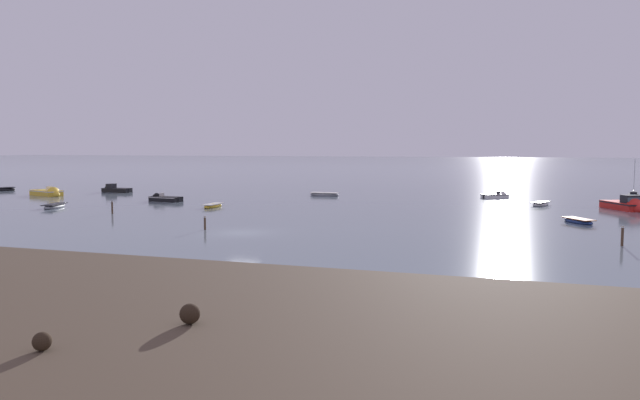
{
  "coord_description": "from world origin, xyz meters",
  "views": [
    {
      "loc": [
        20.81,
        -43.37,
        6.77
      ],
      "look_at": [
        -2.1,
        26.38,
        0.39
      ],
      "focal_mm": 34.03,
      "sensor_mm": 36.0,
      "label": 1
    }
  ],
  "objects_px": {
    "rowboat_moored_6": "(213,206)",
    "mooring_post_right": "(205,223)",
    "motorboat_moored_5": "(629,207)",
    "mooring_post_left": "(622,236)",
    "rowboat_moored_3": "(55,206)",
    "motorboat_moored_1": "(499,196)",
    "rowboat_moored_4": "(578,221)",
    "rowboat_moored_1": "(324,195)",
    "sailboat_moored_0": "(633,197)",
    "motorboat_moored_6": "(50,194)",
    "motorboat_moored_4": "(113,190)",
    "motorboat_moored_3": "(161,199)",
    "mooring_post_near": "(112,208)",
    "rowboat_moored_2": "(541,204)"
  },
  "relations": [
    {
      "from": "mooring_post_near",
      "to": "motorboat_moored_6",
      "type": "bearing_deg",
      "value": 144.14
    },
    {
      "from": "sailboat_moored_0",
      "to": "mooring_post_right",
      "type": "height_order",
      "value": "sailboat_moored_0"
    },
    {
      "from": "sailboat_moored_0",
      "to": "rowboat_moored_6",
      "type": "bearing_deg",
      "value": 129.21
    },
    {
      "from": "motorboat_moored_1",
      "to": "motorboat_moored_5",
      "type": "bearing_deg",
      "value": -81.01
    },
    {
      "from": "motorboat_moored_5",
      "to": "mooring_post_near",
      "type": "xyz_separation_m",
      "value": [
        -50.86,
        -20.21,
        0.26
      ]
    },
    {
      "from": "motorboat_moored_6",
      "to": "mooring_post_right",
      "type": "xyz_separation_m",
      "value": [
        37.85,
        -24.35,
        0.25
      ]
    },
    {
      "from": "motorboat_moored_3",
      "to": "motorboat_moored_5",
      "type": "relative_size",
      "value": 0.73
    },
    {
      "from": "motorboat_moored_6",
      "to": "rowboat_moored_3",
      "type": "bearing_deg",
      "value": -26.74
    },
    {
      "from": "rowboat_moored_6",
      "to": "mooring_post_right",
      "type": "distance_m",
      "value": 19.05
    },
    {
      "from": "motorboat_moored_1",
      "to": "mooring_post_left",
      "type": "distance_m",
      "value": 40.04
    },
    {
      "from": "rowboat_moored_1",
      "to": "motorboat_moored_1",
      "type": "bearing_deg",
      "value": 8.49
    },
    {
      "from": "sailboat_moored_0",
      "to": "motorboat_moored_6",
      "type": "height_order",
      "value": "sailboat_moored_0"
    },
    {
      "from": "motorboat_moored_1",
      "to": "rowboat_moored_6",
      "type": "height_order",
      "value": "motorboat_moored_1"
    },
    {
      "from": "motorboat_moored_1",
      "to": "motorboat_moored_5",
      "type": "height_order",
      "value": "motorboat_moored_5"
    },
    {
      "from": "rowboat_moored_2",
      "to": "mooring_post_near",
      "type": "height_order",
      "value": "mooring_post_near"
    },
    {
      "from": "motorboat_moored_3",
      "to": "motorboat_moored_6",
      "type": "xyz_separation_m",
      "value": [
        -19.49,
        2.34,
        0.06
      ]
    },
    {
      "from": "sailboat_moored_0",
      "to": "mooring_post_left",
      "type": "xyz_separation_m",
      "value": [
        -7.67,
        -43.39,
        0.42
      ]
    },
    {
      "from": "rowboat_moored_3",
      "to": "mooring_post_near",
      "type": "height_order",
      "value": "mooring_post_near"
    },
    {
      "from": "motorboat_moored_5",
      "to": "mooring_post_left",
      "type": "height_order",
      "value": "motorboat_moored_5"
    },
    {
      "from": "mooring_post_left",
      "to": "rowboat_moored_6",
      "type": "bearing_deg",
      "value": 158.81
    },
    {
      "from": "rowboat_moored_1",
      "to": "rowboat_moored_4",
      "type": "distance_m",
      "value": 38.07
    },
    {
      "from": "rowboat_moored_3",
      "to": "mooring_post_right",
      "type": "distance_m",
      "value": 27.29
    },
    {
      "from": "rowboat_moored_4",
      "to": "motorboat_moored_4",
      "type": "xyz_separation_m",
      "value": [
        -63.84,
        18.72,
        0.13
      ]
    },
    {
      "from": "rowboat_moored_6",
      "to": "mooring_post_near",
      "type": "relative_size",
      "value": 2.51
    },
    {
      "from": "sailboat_moored_0",
      "to": "motorboat_moored_3",
      "type": "xyz_separation_m",
      "value": [
        -57.42,
        -23.02,
        -0.01
      ]
    },
    {
      "from": "rowboat_moored_1",
      "to": "rowboat_moored_3",
      "type": "distance_m",
      "value": 34.89
    },
    {
      "from": "motorboat_moored_1",
      "to": "sailboat_moored_0",
      "type": "relative_size",
      "value": 0.76
    },
    {
      "from": "rowboat_moored_1",
      "to": "rowboat_moored_6",
      "type": "xyz_separation_m",
      "value": [
        -7.06,
        -19.47,
        -0.02
      ]
    },
    {
      "from": "rowboat_moored_4",
      "to": "motorboat_moored_6",
      "type": "bearing_deg",
      "value": -129.7
    },
    {
      "from": "rowboat_moored_6",
      "to": "mooring_post_right",
      "type": "height_order",
      "value": "mooring_post_right"
    },
    {
      "from": "mooring_post_left",
      "to": "rowboat_moored_3",
      "type": "bearing_deg",
      "value": 170.68
    },
    {
      "from": "motorboat_moored_4",
      "to": "mooring_post_left",
      "type": "height_order",
      "value": "mooring_post_left"
    },
    {
      "from": "motorboat_moored_5",
      "to": "mooring_post_left",
      "type": "distance_m",
      "value": 26.76
    },
    {
      "from": "motorboat_moored_1",
      "to": "mooring_post_left",
      "type": "bearing_deg",
      "value": -115.34
    },
    {
      "from": "rowboat_moored_1",
      "to": "rowboat_moored_3",
      "type": "xyz_separation_m",
      "value": [
        -23.65,
        -25.65,
        -0.01
      ]
    },
    {
      "from": "motorboat_moored_6",
      "to": "mooring_post_left",
      "type": "relative_size",
      "value": 4.34
    },
    {
      "from": "motorboat_moored_1",
      "to": "rowboat_moored_2",
      "type": "bearing_deg",
      "value": -100.99
    },
    {
      "from": "motorboat_moored_1",
      "to": "rowboat_moored_6",
      "type": "xyz_separation_m",
      "value": [
        -30.44,
        -23.49,
        -0.04
      ]
    },
    {
      "from": "rowboat_moored_1",
      "to": "mooring_post_right",
      "type": "relative_size",
      "value": 3.39
    },
    {
      "from": "mooring_post_near",
      "to": "motorboat_moored_3",
      "type": "bearing_deg",
      "value": 103.4
    },
    {
      "from": "rowboat_moored_4",
      "to": "motorboat_moored_6",
      "type": "distance_m",
      "value": 68.26
    },
    {
      "from": "motorboat_moored_5",
      "to": "rowboat_moored_3",
      "type": "bearing_deg",
      "value": -97.97
    },
    {
      "from": "rowboat_moored_4",
      "to": "motorboat_moored_3",
      "type": "distance_m",
      "value": 48.63
    },
    {
      "from": "motorboat_moored_1",
      "to": "rowboat_moored_4",
      "type": "height_order",
      "value": "motorboat_moored_1"
    },
    {
      "from": "motorboat_moored_3",
      "to": "mooring_post_left",
      "type": "xyz_separation_m",
      "value": [
        49.75,
        -20.37,
        0.43
      ]
    },
    {
      "from": "rowboat_moored_4",
      "to": "mooring_post_left",
      "type": "xyz_separation_m",
      "value": [
        1.69,
        -12.91,
        0.5
      ]
    },
    {
      "from": "rowboat_moored_3",
      "to": "motorboat_moored_6",
      "type": "distance_m",
      "value": 18.59
    },
    {
      "from": "rowboat_moored_4",
      "to": "rowboat_moored_1",
      "type": "bearing_deg",
      "value": -156.75
    },
    {
      "from": "rowboat_moored_6",
      "to": "motorboat_moored_5",
      "type": "bearing_deg",
      "value": 102.77
    },
    {
      "from": "mooring_post_near",
      "to": "mooring_post_left",
      "type": "relative_size",
      "value": 0.96
    }
  ]
}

